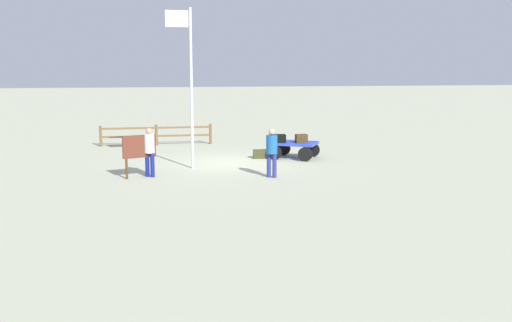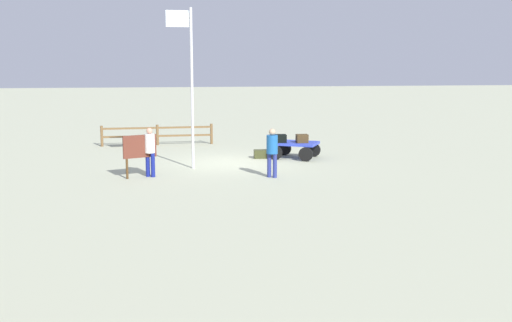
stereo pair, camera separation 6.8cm
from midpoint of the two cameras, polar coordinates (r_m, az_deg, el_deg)
ground_plane at (r=23.64m, az=-2.22°, el=-0.17°), size 120.00×120.00×0.00m
luggage_cart at (r=24.72m, az=3.59°, el=1.34°), size 2.18×1.99×0.65m
suitcase_tan at (r=24.46m, az=4.29°, el=2.05°), size 0.46×0.34×0.33m
suitcase_olive at (r=24.47m, az=2.32°, el=2.06°), size 0.47×0.42×0.31m
suitcase_dark at (r=24.68m, az=0.62°, el=0.64°), size 0.63×0.35×0.34m
worker_lead at (r=20.64m, az=1.57°, el=1.13°), size 0.51×0.51×1.63m
worker_trailing at (r=21.04m, az=-9.55°, el=1.12°), size 0.46×0.46×1.64m
flagpole at (r=22.27m, az=-6.02°, el=7.73°), size 0.91×0.16×5.64m
signboard at (r=20.95m, az=-10.45°, el=1.04°), size 1.07×0.49×1.42m
wooden_fence at (r=28.65m, az=-8.90°, el=2.53°), size 5.02×0.34×0.93m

